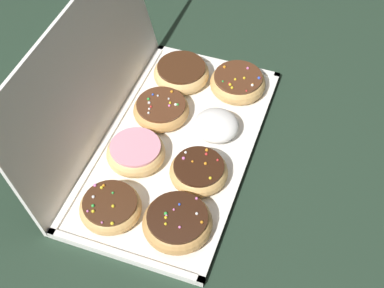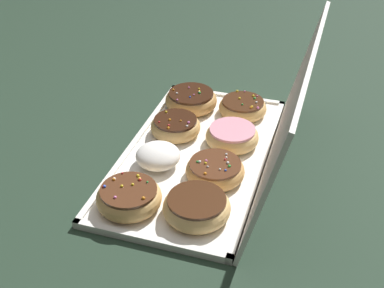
{
  "view_description": "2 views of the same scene",
  "coord_description": "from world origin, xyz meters",
  "views": [
    {
      "loc": [
        -0.66,
        -0.26,
        0.85
      ],
      "look_at": [
        -0.02,
        -0.04,
        0.05
      ],
      "focal_mm": 52.7,
      "sensor_mm": 36.0,
      "label": 1
    },
    {
      "loc": [
        0.82,
        0.25,
        0.62
      ],
      "look_at": [
        -0.01,
        -0.01,
        0.03
      ],
      "focal_mm": 47.79,
      "sensor_mm": 36.0,
      "label": 2
    }
  ],
  "objects": [
    {
      "name": "donut_box",
      "position": [
        0.0,
        0.0,
        0.01
      ],
      "size": [
        0.53,
        0.29,
        0.01
      ],
      "color": "white",
      "rests_on": "ground"
    },
    {
      "name": "sprinkle_donut_6",
      "position": [
        0.06,
        0.06,
        0.03
      ],
      "size": [
        0.11,
        0.11,
        0.04
      ],
      "color": "tan",
      "rests_on": "donut_box"
    },
    {
      "name": "sprinkle_donut_3",
      "position": [
        0.19,
        -0.07,
        0.03
      ],
      "size": [
        0.12,
        0.12,
        0.04
      ],
      "color": "tan",
      "rests_on": "donut_box"
    },
    {
      "name": "sprinkle_donut_4",
      "position": [
        -0.19,
        0.06,
        0.03
      ],
      "size": [
        0.11,
        0.11,
        0.04
      ],
      "color": "tan",
      "rests_on": "donut_box"
    },
    {
      "name": "pink_frosted_donut_5",
      "position": [
        -0.06,
        0.06,
        0.03
      ],
      "size": [
        0.11,
        0.11,
        0.04
      ],
      "color": "#E5B770",
      "rests_on": "donut_box"
    },
    {
      "name": "sprinkle_donut_0",
      "position": [
        -0.18,
        -0.07,
        0.03
      ],
      "size": [
        0.12,
        0.12,
        0.04
      ],
      "color": "tan",
      "rests_on": "donut_box"
    },
    {
      "name": "powdered_filled_donut_2",
      "position": [
        0.06,
        -0.06,
        0.03
      ],
      "size": [
        0.09,
        0.09,
        0.04
      ],
      "color": "white",
      "rests_on": "donut_box"
    },
    {
      "name": "box_lid_open",
      "position": [
        0.0,
        0.18,
        0.13
      ],
      "size": [
        0.53,
        0.07,
        0.27
      ],
      "primitive_type": "cube",
      "rotation": [
        1.34,
        0.0,
        0.0
      ],
      "color": "white",
      "rests_on": "ground"
    },
    {
      "name": "chocolate_frosted_donut_7",
      "position": [
        0.18,
        0.06,
        0.03
      ],
      "size": [
        0.12,
        0.12,
        0.04
      ],
      "color": "#E5B770",
      "rests_on": "donut_box"
    },
    {
      "name": "sprinkle_donut_1",
      "position": [
        -0.06,
        -0.07,
        0.03
      ],
      "size": [
        0.11,
        0.11,
        0.04
      ],
      "color": "tan",
      "rests_on": "donut_box"
    },
    {
      "name": "ground_plane",
      "position": [
        0.0,
        0.0,
        0.0
      ],
      "size": [
        3.0,
        3.0,
        0.0
      ],
      "primitive_type": "plane",
      "color": "#233828"
    }
  ]
}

